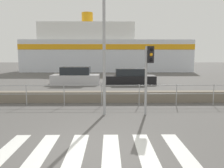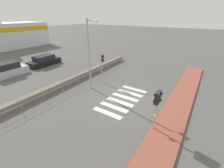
% 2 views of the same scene
% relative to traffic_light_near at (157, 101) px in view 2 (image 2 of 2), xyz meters
% --- Properties ---
extents(ground_plane, '(160.00, 160.00, 0.00)m').
position_rel_traffic_light_near_xyz_m(ground_plane, '(2.12, 3.34, -2.02)').
color(ground_plane, '#565451').
extents(sidewalk_brick, '(24.00, 1.80, 0.12)m').
position_rel_traffic_light_near_xyz_m(sidewalk_brick, '(2.12, -0.76, -1.96)').
color(sidewalk_brick, '#934C3D').
rests_on(sidewalk_brick, ground_plane).
extents(crosswalk, '(4.95, 2.40, 0.01)m').
position_rel_traffic_light_near_xyz_m(crosswalk, '(2.09, 3.34, -2.01)').
color(crosswalk, silver).
rests_on(crosswalk, ground_plane).
extents(seawall, '(20.62, 0.55, 0.57)m').
position_rel_traffic_light_near_xyz_m(seawall, '(2.12, 9.48, -1.73)').
color(seawall, slate).
rests_on(seawall, ground_plane).
extents(harbor_fence, '(18.59, 0.04, 1.07)m').
position_rel_traffic_light_near_xyz_m(harbor_fence, '(2.12, 8.61, -1.31)').
color(harbor_fence, '#9EA0A3').
rests_on(harbor_fence, ground_plane).
extents(traffic_light_near, '(0.58, 0.41, 2.59)m').
position_rel_traffic_light_near_xyz_m(traffic_light_near, '(0.00, 0.00, 0.00)').
color(traffic_light_near, '#9EA0A3').
rests_on(traffic_light_near, ground_plane).
extents(traffic_light_far, '(0.34, 0.32, 2.84)m').
position_rel_traffic_light_near_xyz_m(traffic_light_far, '(4.12, 6.91, 0.07)').
color(traffic_light_far, '#9EA0A3').
rests_on(traffic_light_far, ground_plane).
extents(streetlamp, '(0.32, 1.19, 6.18)m').
position_rel_traffic_light_near_xyz_m(streetlamp, '(2.29, 6.69, 1.81)').
color(streetlamp, '#9EA0A3').
rests_on(streetlamp, ground_plane).
extents(parked_car_silver, '(4.13, 1.88, 1.51)m').
position_rel_traffic_light_near_xyz_m(parked_car_silver, '(-0.45, 17.12, -1.37)').
color(parked_car_silver, '#BCBCC1').
rests_on(parked_car_silver, ground_plane).
extents(parked_car_black, '(4.28, 1.81, 1.36)m').
position_rel_traffic_light_near_xyz_m(parked_car_black, '(4.36, 17.12, -1.44)').
color(parked_car_black, black).
rests_on(parked_car_black, ground_plane).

